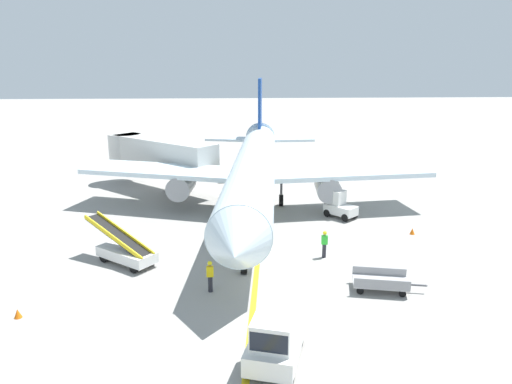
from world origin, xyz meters
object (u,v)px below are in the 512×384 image
safety_cone_nose_right (412,231)px  ground_crew_wing_walker (210,275)px  jet_bridge (153,152)px  baggage_tug_near_wing (339,206)px  ground_crew_marshaller (324,243)px  safety_cone_nose_left (18,313)px  belt_loader_forward_hold (125,251)px  pushback_tug (275,341)px  baggage_cart_loaded (381,282)px  airliner (254,169)px

safety_cone_nose_right → ground_crew_wing_walker: bearing=-150.3°
jet_bridge → baggage_tug_near_wing: bearing=-32.5°
jet_bridge → ground_crew_marshaller: 21.98m
ground_crew_wing_walker → safety_cone_nose_right: size_ratio=3.86×
safety_cone_nose_left → jet_bridge: bearing=83.2°
belt_loader_forward_hold → safety_cone_nose_left: size_ratio=10.68×
ground_crew_marshaller → ground_crew_wing_walker: same height
safety_cone_nose_left → pushback_tug: bearing=-19.9°
baggage_cart_loaded → ground_crew_wing_walker: bearing=177.5°
baggage_tug_near_wing → airliner: bearing=161.9°
pushback_tug → baggage_tug_near_wing: bearing=69.6°
airliner → safety_cone_nose_left: (-11.91, -16.19, -3.20)m
ground_crew_wing_walker → ground_crew_marshaller: bearing=31.5°
pushback_tug → ground_crew_wing_walker: pushback_tug is taller
safety_cone_nose_right → safety_cone_nose_left: bearing=-156.2°
ground_crew_marshaller → airliner: bearing=110.6°
baggage_tug_near_wing → baggage_cart_loaded: 12.37m
airliner → safety_cone_nose_right: bearing=-30.2°
baggage_cart_loaded → ground_crew_wing_walker: ground_crew_wing_walker is taller
pushback_tug → baggage_tug_near_wing: size_ratio=1.50×
pushback_tug → safety_cone_nose_right: size_ratio=9.07×
ground_crew_wing_walker → safety_cone_nose_left: size_ratio=3.86×
baggage_tug_near_wing → belt_loader_forward_hold: size_ratio=0.57×
pushback_tug → ground_crew_wing_walker: (-2.72, 6.31, -0.08)m
baggage_tug_near_wing → baggage_cart_loaded: (-0.67, -12.34, -0.46)m
baggage_tug_near_wing → ground_crew_marshaller: baggage_tug_near_wing is taller
pushback_tug → ground_crew_marshaller: bearing=68.8°
airliner → pushback_tug: (-0.34, -20.38, -2.42)m
baggage_cart_loaded → safety_cone_nose_right: size_ratio=8.73×
ground_crew_marshaller → safety_cone_nose_left: bearing=-158.1°
jet_bridge → pushback_tug: bearing=-72.8°
airliner → baggage_cart_loaded: size_ratio=9.20×
airliner → belt_loader_forward_hold: bearing=-129.1°
baggage_cart_loaded → ground_crew_marshaller: size_ratio=2.26×
ground_crew_marshaller → baggage_cart_loaded: bearing=-65.6°
pushback_tug → baggage_tug_near_wing: pushback_tug is taller
baggage_tug_near_wing → ground_crew_wing_walker: size_ratio=1.57×
ground_crew_marshaller → ground_crew_wing_walker: 7.96m
ground_crew_marshaller → ground_crew_wing_walker: (-6.79, -4.16, 0.00)m
airliner → pushback_tug: airliner is taller
safety_cone_nose_left → ground_crew_wing_walker: bearing=13.5°
belt_loader_forward_hold → ground_crew_marshaller: bearing=0.8°
baggage_cart_loaded → safety_cone_nose_left: (-17.70, -1.74, -0.25)m
baggage_tug_near_wing → baggage_cart_loaded: size_ratio=0.69×
belt_loader_forward_hold → safety_cone_nose_right: (18.88, 3.86, -0.56)m
baggage_tug_near_wing → ground_crew_marshaller: size_ratio=1.57×
pushback_tug → baggage_cart_loaded: 8.54m
baggage_cart_loaded → ground_crew_wing_walker: (-8.85, 0.38, 0.44)m
jet_bridge → pushback_tug: 29.58m
pushback_tug → baggage_cart_loaded: (6.12, 5.93, -0.53)m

